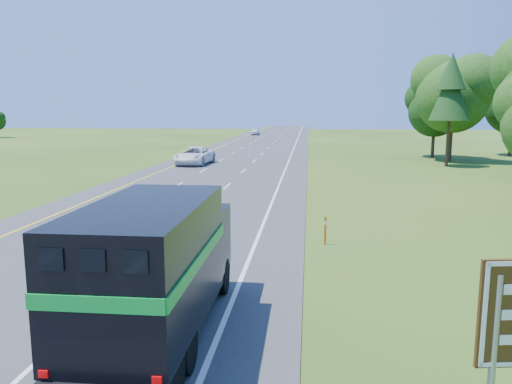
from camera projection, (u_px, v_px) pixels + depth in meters
road at (229, 167)px, 47.73m from camera, size 15.00×260.00×0.04m
lane_markings at (229, 167)px, 47.73m from camera, size 11.15×260.00×0.01m
horse_truck at (157, 265)px, 11.63m from camera, size 2.49×7.67×3.39m
white_suv at (195, 156)px, 50.05m from camera, size 3.37×6.48×1.74m
far_car at (255, 132)px, 109.13m from camera, size 1.79×4.10×1.37m
delineator at (325, 230)px, 20.23m from camera, size 0.10×0.05×1.17m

